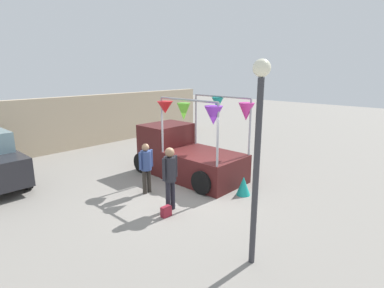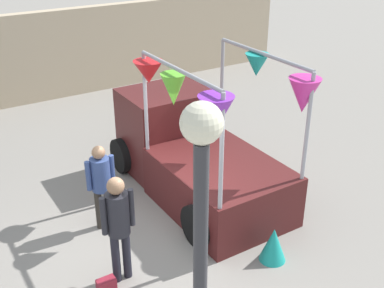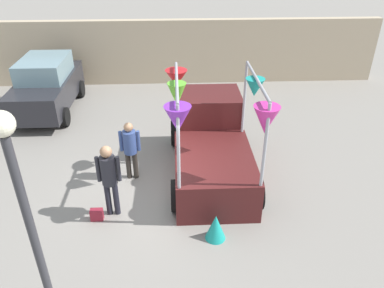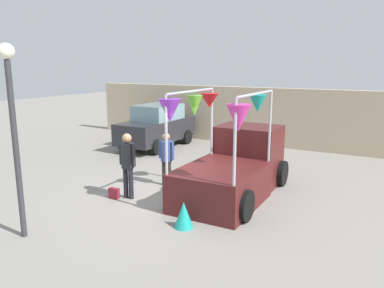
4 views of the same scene
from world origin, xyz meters
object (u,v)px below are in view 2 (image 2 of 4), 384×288
(person_customer, at_px, (118,220))
(street_lamp, at_px, (200,262))
(handbag, at_px, (107,287))
(folded_kite_bundle_teal, at_px, (273,244))
(person_vendor, at_px, (101,179))
(vendor_truck, at_px, (191,149))

(person_customer, bearing_deg, street_lamp, -99.42)
(person_customer, relative_size, handbag, 6.45)
(folded_kite_bundle_teal, bearing_deg, person_vendor, 129.93)
(person_customer, height_order, handbag, person_customer)
(person_customer, distance_m, handbag, 1.04)
(vendor_truck, xyz_separation_m, handbag, (-2.74, -2.00, -0.72))
(street_lamp, relative_size, folded_kite_bundle_teal, 6.68)
(person_vendor, bearing_deg, folded_kite_bundle_teal, -50.07)
(person_customer, distance_m, folded_kite_bundle_teal, 2.58)
(person_customer, relative_size, person_vendor, 1.12)
(person_vendor, relative_size, folded_kite_bundle_teal, 2.70)
(person_vendor, distance_m, street_lamp, 4.74)
(vendor_truck, bearing_deg, person_vendor, -170.08)
(vendor_truck, distance_m, street_lamp, 5.81)
(street_lamp, bearing_deg, person_vendor, 79.62)
(person_vendor, xyz_separation_m, street_lamp, (-0.80, -4.37, 1.64))
(person_customer, relative_size, street_lamp, 0.45)
(vendor_truck, xyz_separation_m, person_vendor, (-2.07, -0.36, 0.11))
(street_lamp, distance_m, folded_kite_bundle_teal, 4.13)
(person_vendor, distance_m, folded_kite_bundle_teal, 3.13)
(handbag, bearing_deg, folded_kite_bundle_teal, -15.06)
(person_vendor, relative_size, handbag, 5.78)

